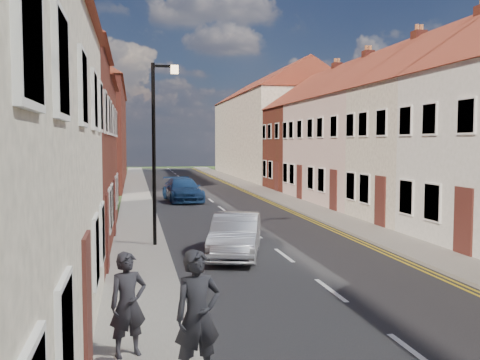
{
  "coord_description": "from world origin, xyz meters",
  "views": [
    {
      "loc": [
        -4.57,
        2.16,
        3.54
      ],
      "look_at": [
        -0.49,
        22.56,
        2.06
      ],
      "focal_mm": 40.0,
      "sensor_mm": 36.0,
      "label": 1
    }
  ],
  "objects": [
    {
      "name": "road",
      "position": [
        0.0,
        30.0,
        0.01
      ],
      "size": [
        7.0,
        90.0,
        0.02
      ],
      "primitive_type": "cube",
      "color": "black",
      "rests_on": "ground"
    },
    {
      "name": "pavement_left",
      "position": [
        -4.4,
        30.0,
        0.06
      ],
      "size": [
        1.8,
        90.0,
        0.12
      ],
      "primitive_type": "cube",
      "color": "#9B978D",
      "rests_on": "ground"
    },
    {
      "name": "pavement_right",
      "position": [
        4.4,
        30.0,
        0.06
      ],
      "size": [
        1.8,
        90.0,
        0.12
      ],
      "primitive_type": "cube",
      "color": "#9B978D",
      "rests_on": "ground"
    },
    {
      "name": "cottage_r_cream_mid",
      "position": [
        9.3,
        23.5,
        4.48
      ],
      "size": [
        8.3,
        5.2,
        9.0
      ],
      "color": "white",
      "rests_on": "ground"
    },
    {
      "name": "cottage_r_pink",
      "position": [
        9.3,
        28.9,
        4.47
      ],
      "size": [
        8.3,
        6.0,
        9.0
      ],
      "color": "beige",
      "rests_on": "ground"
    },
    {
      "name": "cottage_r_white_far",
      "position": [
        9.3,
        34.3,
        4.48
      ],
      "size": [
        8.3,
        5.2,
        9.0
      ],
      "color": "beige",
      "rests_on": "ground"
    },
    {
      "name": "cottage_r_cream_far",
      "position": [
        9.3,
        39.7,
        4.47
      ],
      "size": [
        8.3,
        6.0,
        9.0
      ],
      "color": "maroon",
      "rests_on": "ground"
    },
    {
      "name": "cottage_l_pink",
      "position": [
        -9.3,
        23.85,
        4.37
      ],
      "size": [
        8.3,
        6.3,
        8.8
      ],
      "color": "maroon",
      "rests_on": "ground"
    },
    {
      "name": "block_right_far",
      "position": [
        9.3,
        55.0,
        5.29
      ],
      "size": [
        8.3,
        24.2,
        10.5
      ],
      "color": "white",
      "rests_on": "ground"
    },
    {
      "name": "block_left_far",
      "position": [
        -9.3,
        50.0,
        5.29
      ],
      "size": [
        8.3,
        24.2,
        10.5
      ],
      "color": "maroon",
      "rests_on": "ground"
    },
    {
      "name": "lamppost",
      "position": [
        -3.81,
        20.0,
        3.54
      ],
      "size": [
        0.88,
        0.15,
        6.0
      ],
      "color": "black",
      "rests_on": "pavement_left"
    },
    {
      "name": "car_mid",
      "position": [
        -1.5,
        18.21,
        0.66
      ],
      "size": [
        2.42,
        4.23,
        1.32
      ],
      "primitive_type": "imported",
      "rotation": [
        0.0,
        0.0,
        -0.27
      ],
      "color": "#AFAFB7",
      "rests_on": "ground"
    },
    {
      "name": "car_far",
      "position": [
        -1.7,
        34.0,
        0.7
      ],
      "size": [
        2.39,
        4.96,
        1.39
      ],
      "primitive_type": "imported",
      "rotation": [
        0.0,
        0.0,
        0.09
      ],
      "color": "navy",
      "rests_on": "ground"
    },
    {
      "name": "pedestrian_left",
      "position": [
        -4.68,
        10.7,
        0.96
      ],
      "size": [
        0.71,
        0.58,
        1.68
      ],
      "primitive_type": "imported",
      "rotation": [
        0.0,
        0.0,
        0.34
      ],
      "color": "#232228",
      "rests_on": "pavement_left"
    },
    {
      "name": "pedestrian_left_b",
      "position": [
        -3.7,
        9.58,
        1.07
      ],
      "size": [
        0.77,
        0.59,
        1.89
      ],
      "primitive_type": "imported",
      "rotation": [
        0.0,
        0.0,
        0.22
      ],
      "color": "black",
      "rests_on": "pavement_left"
    }
  ]
}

